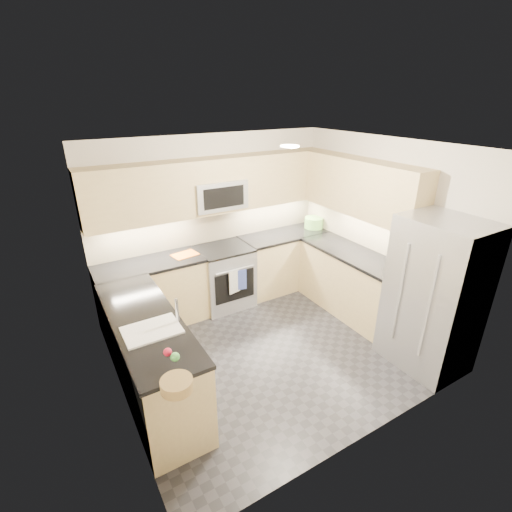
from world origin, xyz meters
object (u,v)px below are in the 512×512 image
(gas_range, at_px, (225,277))
(cutting_board, at_px, (185,255))
(utensil_bowl, at_px, (314,223))
(microwave, at_px, (218,194))
(refrigerator, at_px, (434,296))
(fruit_basket, at_px, (177,385))

(gas_range, height_order, cutting_board, cutting_board)
(utensil_bowl, height_order, cutting_board, utensil_bowl)
(microwave, distance_m, refrigerator, 3.04)
(utensil_bowl, bearing_deg, fruit_basket, -143.64)
(gas_range, distance_m, refrigerator, 2.86)
(cutting_board, bearing_deg, gas_range, -1.73)
(utensil_bowl, relative_size, cutting_board, 0.90)
(gas_range, distance_m, utensil_bowl, 1.77)
(refrigerator, distance_m, cutting_board, 3.18)
(gas_range, relative_size, microwave, 1.20)
(microwave, relative_size, cutting_board, 2.23)
(microwave, bearing_deg, utensil_bowl, -4.07)
(microwave, relative_size, fruit_basket, 3.08)
(microwave, height_order, cutting_board, microwave)
(utensil_bowl, bearing_deg, cutting_board, 179.71)
(utensil_bowl, xyz_separation_m, fruit_basket, (-3.22, -2.37, -0.04))
(microwave, xyz_separation_m, fruit_basket, (-1.55, -2.49, -0.72))
(cutting_board, bearing_deg, refrigerator, -50.21)
(gas_range, height_order, microwave, microwave)
(refrigerator, height_order, cutting_board, refrigerator)
(fruit_basket, bearing_deg, refrigerator, -1.10)
(microwave, xyz_separation_m, utensil_bowl, (1.67, -0.12, -0.67))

